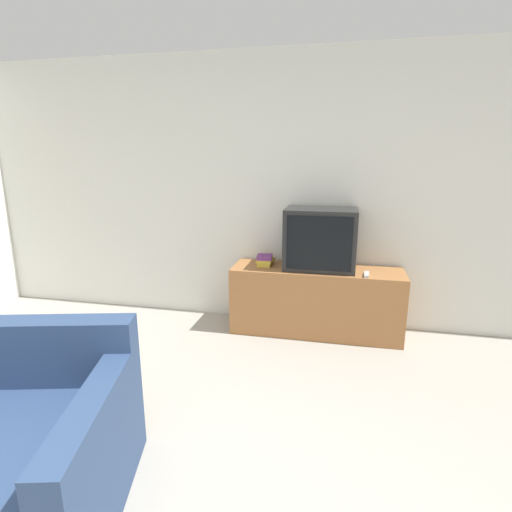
% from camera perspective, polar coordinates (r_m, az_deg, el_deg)
% --- Properties ---
extents(wall_back, '(9.00, 0.06, 2.60)m').
position_cam_1_polar(wall_back, '(3.96, 1.43, 9.07)').
color(wall_back, silver).
rests_on(wall_back, ground_plane).
extents(tv_stand, '(1.58, 0.45, 0.63)m').
position_cam_1_polar(tv_stand, '(3.85, 8.54, -6.34)').
color(tv_stand, '#9E6638').
rests_on(tv_stand, ground_plane).
extents(television, '(0.65, 0.41, 0.56)m').
position_cam_1_polar(television, '(3.70, 9.16, 2.41)').
color(television, black).
rests_on(television, tv_stand).
extents(book_stack, '(0.17, 0.22, 0.09)m').
position_cam_1_polar(book_stack, '(3.84, 1.32, -0.60)').
color(book_stack, gold).
rests_on(book_stack, tv_stand).
extents(remote_on_stand, '(0.05, 0.15, 0.02)m').
position_cam_1_polar(remote_on_stand, '(3.62, 15.52, -2.57)').
color(remote_on_stand, '#B7B7B7').
rests_on(remote_on_stand, tv_stand).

